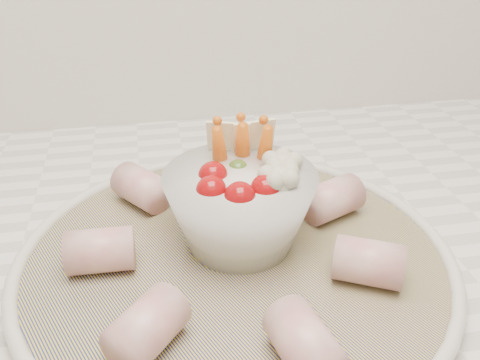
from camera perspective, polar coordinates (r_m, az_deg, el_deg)
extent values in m
cube|color=white|center=(0.53, -10.08, -8.96)|extent=(2.04, 0.62, 0.04)
cylinder|color=navy|center=(0.48, -0.53, -8.78)|extent=(0.51, 0.51, 0.01)
torus|color=silver|center=(0.47, -0.54, -8.07)|extent=(0.38, 0.38, 0.01)
sphere|color=#95090C|center=(0.43, -3.07, -1.17)|extent=(0.03, 0.03, 0.03)
sphere|color=#95090C|center=(0.43, -0.01, -1.84)|extent=(0.03, 0.03, 0.03)
sphere|color=#95090C|center=(0.44, 2.75, -1.01)|extent=(0.03, 0.03, 0.03)
sphere|color=#95090C|center=(0.46, -2.90, 0.43)|extent=(0.03, 0.03, 0.03)
sphere|color=#3F6321|center=(0.47, -0.23, 1.07)|extent=(0.02, 0.02, 0.02)
cone|color=#CE5D13|center=(0.48, -2.21, 2.90)|extent=(0.03, 0.04, 0.06)
cone|color=#CE5D13|center=(0.48, 0.28, 3.34)|extent=(0.02, 0.04, 0.06)
cone|color=#CE5D13|center=(0.48, 2.70, 3.01)|extent=(0.02, 0.03, 0.06)
sphere|color=beige|center=(0.46, 4.46, 1.06)|extent=(0.03, 0.03, 0.03)
sphere|color=beige|center=(0.44, 4.19, -0.38)|extent=(0.03, 0.03, 0.03)
cube|color=#F9F3C2|center=(0.49, -1.18, 4.00)|extent=(0.04, 0.02, 0.04)
cube|color=#F9F3C2|center=(0.49, 1.39, 4.11)|extent=(0.04, 0.02, 0.04)
cylinder|color=#BC565E|center=(0.52, 9.79, -2.03)|extent=(0.07, 0.06, 0.04)
cylinder|color=#BC565E|center=(0.57, 0.42, 0.92)|extent=(0.05, 0.06, 0.04)
cylinder|color=#BC565E|center=(0.55, -10.43, -0.79)|extent=(0.06, 0.07, 0.04)
cylinder|color=#BC565E|center=(0.46, -14.67, -7.28)|extent=(0.06, 0.04, 0.04)
cylinder|color=#BC565E|center=(0.39, -9.89, -15.21)|extent=(0.06, 0.07, 0.04)
cylinder|color=#BC565E|center=(0.38, 6.85, -16.85)|extent=(0.05, 0.06, 0.04)
cylinder|color=#BC565E|center=(0.45, 13.57, -8.52)|extent=(0.07, 0.06, 0.04)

